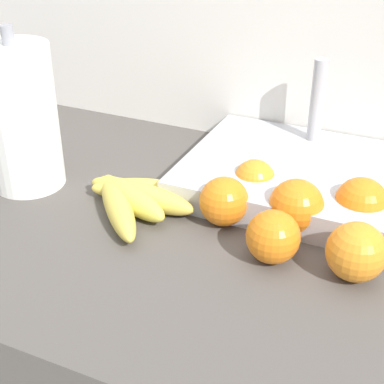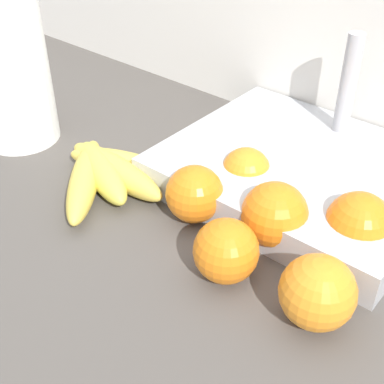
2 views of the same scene
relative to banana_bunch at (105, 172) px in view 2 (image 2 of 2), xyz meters
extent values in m
cube|color=#514C47|center=(0.04, 0.00, -0.46)|extent=(1.66, 0.66, 0.89)
cube|color=silver|center=(0.04, 0.36, -0.26)|extent=(2.06, 0.06, 1.30)
ellipsoid|color=#E0C44C|center=(-0.01, -0.03, 0.00)|extent=(0.16, 0.18, 0.04)
ellipsoid|color=#DED14C|center=(0.00, 0.00, 0.00)|extent=(0.17, 0.11, 0.04)
ellipsoid|color=#DEC24C|center=(0.01, 0.01, 0.00)|extent=(0.20, 0.06, 0.04)
ellipsoid|color=#E1C44C|center=(0.00, 0.03, 0.00)|extent=(0.17, 0.09, 0.04)
sphere|color=orange|center=(0.17, 0.11, 0.01)|extent=(0.07, 0.07, 0.07)
sphere|color=orange|center=(0.34, 0.10, 0.02)|extent=(0.08, 0.08, 0.08)
sphere|color=orange|center=(0.36, -0.03, 0.02)|extent=(0.08, 0.08, 0.08)
sphere|color=orange|center=(0.25, 0.05, 0.02)|extent=(0.08, 0.08, 0.08)
sphere|color=orange|center=(0.15, 0.02, 0.02)|extent=(0.08, 0.08, 0.08)
sphere|color=orange|center=(0.25, -0.04, 0.02)|extent=(0.08, 0.08, 0.08)
cylinder|color=white|center=(-0.21, 0.00, 0.10)|extent=(0.12, 0.12, 0.24)
cylinder|color=gray|center=(-0.21, 0.00, 0.12)|extent=(0.02, 0.02, 0.27)
cube|color=#B7BABF|center=(0.22, 0.18, 0.00)|extent=(0.37, 0.31, 0.05)
cylinder|color=#B2B2B7|center=(0.22, 0.28, 0.10)|extent=(0.02, 0.02, 0.15)
camera|label=1|loc=(0.42, -0.69, 0.47)|focal=54.25mm
camera|label=2|loc=(0.51, -0.41, 0.43)|focal=49.83mm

